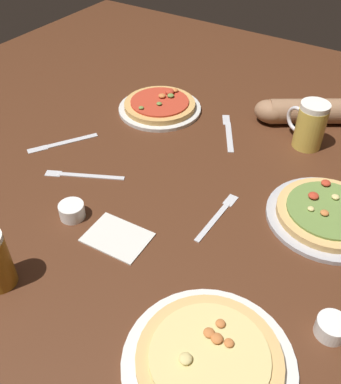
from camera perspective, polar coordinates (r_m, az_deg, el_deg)
ground_plane at (r=1.16m, az=0.00°, el=-1.31°), size 2.40×2.40×0.03m
pizza_plate_near at (r=0.85m, az=5.10°, el=-21.26°), size 0.32×0.32×0.05m
pizza_plate_far at (r=1.15m, az=20.07°, el=-2.74°), size 0.30×0.30×0.05m
pizza_plate_side at (r=1.51m, az=-1.41°, el=11.28°), size 0.28×0.28×0.05m
beer_mug_dark at (r=1.37m, az=17.89°, el=8.41°), size 0.13×0.09×0.14m
ramekin_sauce at (r=1.11m, az=-12.88°, el=-2.44°), size 0.06×0.06×0.04m
ramekin_butter at (r=0.93m, az=20.49°, el=-16.39°), size 0.06×0.06×0.04m
napkin_folded at (r=1.05m, az=-7.03°, el=-5.88°), size 0.16×0.12×0.01m
fork_left at (r=1.10m, az=6.23°, el=-3.10°), size 0.03×0.20×0.01m
knife_right at (r=1.39m, az=-14.05°, el=6.32°), size 0.13×0.20×0.01m
fork_spare at (r=1.24m, az=-11.53°, el=2.20°), size 0.21×0.12×0.01m
knife_spare at (r=1.41m, az=7.53°, el=7.88°), size 0.13×0.19×0.01m
diner_arm at (r=1.50m, az=17.04°, el=10.13°), size 0.31×0.23×0.08m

